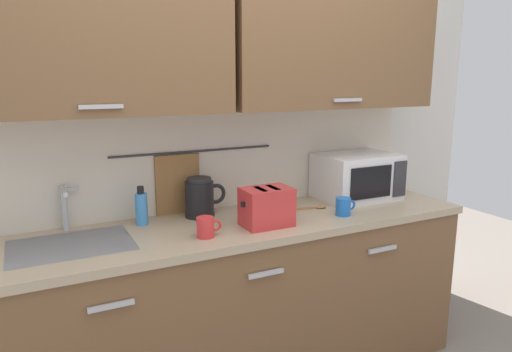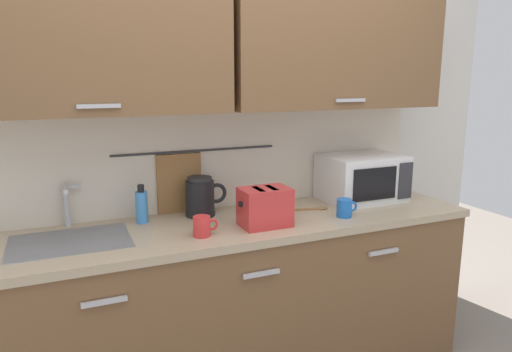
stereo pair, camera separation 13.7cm
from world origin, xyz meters
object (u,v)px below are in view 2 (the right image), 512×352
at_px(wooden_spoon, 310,209).
at_px(electric_kettle, 201,197).
at_px(microwave, 362,178).
at_px(mug_near_sink, 202,226).
at_px(dish_soap_bottle, 142,206).
at_px(toaster, 265,207).
at_px(mug_by_kettle, 345,208).

bearing_deg(wooden_spoon, electric_kettle, 166.18).
relative_size(microwave, electric_kettle, 2.03).
xyz_separation_m(electric_kettle, mug_near_sink, (-0.09, -0.32, -0.05)).
bearing_deg(microwave, mug_near_sink, -166.45).
height_order(microwave, electric_kettle, microwave).
height_order(electric_kettle, wooden_spoon, electric_kettle).
xyz_separation_m(dish_soap_bottle, mug_near_sink, (0.22, -0.32, -0.04)).
height_order(microwave, dish_soap_bottle, microwave).
xyz_separation_m(mug_near_sink, toaster, (0.33, 0.03, 0.05)).
bearing_deg(mug_near_sink, electric_kettle, 74.27).
relative_size(dish_soap_bottle, mug_by_kettle, 1.63).
relative_size(electric_kettle, mug_near_sink, 1.89).
distance_m(microwave, mug_near_sink, 1.10).
distance_m(electric_kettle, toaster, 0.38).
bearing_deg(toaster, mug_near_sink, -175.01).
bearing_deg(wooden_spoon, microwave, 11.01).
xyz_separation_m(microwave, wooden_spoon, (-0.39, -0.08, -0.13)).
distance_m(dish_soap_bottle, mug_by_kettle, 1.05).
bearing_deg(mug_by_kettle, wooden_spoon, 119.59).
relative_size(toaster, mug_by_kettle, 2.13).
height_order(dish_soap_bottle, wooden_spoon, dish_soap_bottle).
bearing_deg(dish_soap_bottle, microwave, -2.72).
relative_size(mug_near_sink, wooden_spoon, 0.44).
relative_size(mug_by_kettle, wooden_spoon, 0.44).
xyz_separation_m(toaster, wooden_spoon, (0.34, 0.15, -0.09)).
bearing_deg(dish_soap_bottle, wooden_spoon, -8.73).
distance_m(dish_soap_bottle, wooden_spoon, 0.91).
bearing_deg(dish_soap_bottle, mug_near_sink, -55.35).
bearing_deg(dish_soap_bottle, toaster, -27.76).
height_order(dish_soap_bottle, mug_near_sink, dish_soap_bottle).
bearing_deg(mug_near_sink, dish_soap_bottle, 124.65).
height_order(dish_soap_bottle, mug_by_kettle, dish_soap_bottle).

